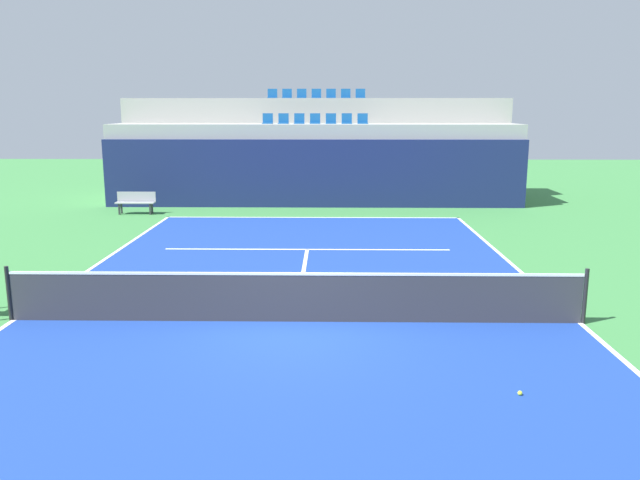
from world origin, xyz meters
The scene contains 15 objects.
ground_plane centered at (0.00, 0.00, 0.00)m, with size 80.00×80.00×0.00m, color #387A3D.
court_surface centered at (0.00, 0.00, 0.01)m, with size 11.00×24.00×0.01m, color navy.
baseline_far centered at (0.00, 11.95, 0.01)m, with size 11.00×0.10×0.00m, color white.
sideline_left centered at (-5.45, 0.00, 0.01)m, with size 0.10×24.00×0.00m, color white.
sideline_right centered at (5.45, 0.00, 0.01)m, with size 0.10×24.00×0.00m, color white.
service_line_far centered at (0.00, 6.40, 0.01)m, with size 8.26×0.10×0.00m, color white.
centre_service_line centered at (0.00, 3.20, 0.01)m, with size 0.10×6.40×0.00m, color white.
back_wall centered at (0.00, 14.60, 1.39)m, with size 17.36×0.30×2.78m, color navy.
stands_tier_lower centered at (0.00, 15.95, 1.69)m, with size 17.36×2.40×3.38m, color #9E9E99.
stands_tier_upper centered at (0.00, 18.35, 2.24)m, with size 17.36×2.40×4.47m, color #9E9E99.
seating_row_lower centered at (0.00, 16.05, 3.50)m, with size 4.50×0.44×0.44m.
seating_row_upper centered at (0.00, 18.45, 4.60)m, with size 4.50×0.44×0.44m.
tennis_net centered at (0.00, 0.00, 0.51)m, with size 11.08×0.08×1.07m.
player_bench centered at (-6.88, 12.75, 0.51)m, with size 1.50×0.40×0.85m.
tennis_ball_0 centered at (3.39, -3.17, 0.04)m, with size 0.07×0.07×0.07m, color #CCE033.
Camera 1 is at (0.68, -11.71, 4.03)m, focal length 35.92 mm.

